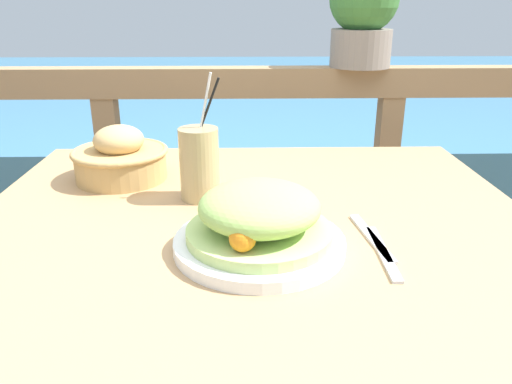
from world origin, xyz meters
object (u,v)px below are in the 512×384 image
Objects in this scene: salad_plate at (259,222)px; drink_glass at (199,164)px; bread_basket at (120,158)px; potted_plant at (363,13)px.

drink_glass is at bearing 116.59° from salad_plate.
salad_plate is 0.46m from bread_basket.
drink_glass reaches higher than bread_basket.
bread_basket is 0.69× the size of potted_plant.
salad_plate is 0.25m from drink_glass.
salad_plate is 0.97m from potted_plant.
potted_plant reaches higher than salad_plate.
drink_glass is 1.19× the size of bread_basket.
salad_plate is 1.10× the size of drink_glass.
salad_plate is at bearing -63.41° from drink_glass.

